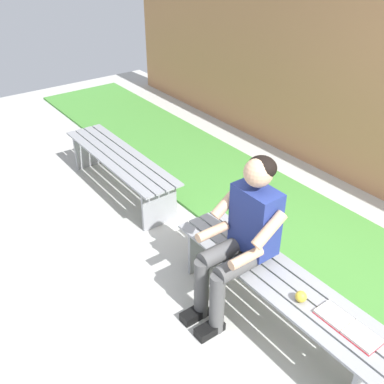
{
  "coord_description": "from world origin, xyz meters",
  "views": [
    {
      "loc": [
        -1.49,
        1.85,
        2.57
      ],
      "look_at": [
        0.8,
        0.15,
        0.79
      ],
      "focal_mm": 41.46,
      "sensor_mm": 36.0,
      "label": 1
    }
  ],
  "objects": [
    {
      "name": "bench_near",
      "position": [
        0.0,
        0.0,
        0.34
      ],
      "size": [
        1.82,
        0.43,
        0.44
      ],
      "rotation": [
        0.0,
        0.0,
        0.0
      ],
      "color": "gray",
      "rests_on": "ground"
    },
    {
      "name": "grass_strip",
      "position": [
        1.15,
        -1.02,
        0.01
      ],
      "size": [
        9.0,
        1.31,
        0.03
      ],
      "primitive_type": "cube",
      "color": "#478C38",
      "rests_on": "ground"
    },
    {
      "name": "person_seated",
      "position": [
        0.29,
        0.1,
        0.69
      ],
      "size": [
        0.5,
        0.69,
        1.25
      ],
      "color": "navy",
      "rests_on": "ground"
    },
    {
      "name": "apple",
      "position": [
        -0.24,
        0.05,
        0.48
      ],
      "size": [
        0.08,
        0.08,
        0.08
      ],
      "primitive_type": "sphere",
      "color": "gold",
      "rests_on": "bench_near"
    },
    {
      "name": "book_open",
      "position": [
        -0.56,
        -0.02,
        0.45
      ],
      "size": [
        0.41,
        0.16,
        0.02
      ],
      "rotation": [
        0.0,
        0.0,
        0.0
      ],
      "color": "white",
      "rests_on": "bench_near"
    },
    {
      "name": "ground_plane",
      "position": [
        1.15,
        1.0,
        -0.02
      ],
      "size": [
        10.0,
        7.0,
        0.04
      ],
      "primitive_type": "cube",
      "color": "#B2B2AD"
    },
    {
      "name": "bench_far",
      "position": [
        2.3,
        0.0,
        0.34
      ],
      "size": [
        1.77,
        0.43,
        0.44
      ],
      "rotation": [
        0.0,
        0.0,
        0.0
      ],
      "color": "gray",
      "rests_on": "ground"
    }
  ]
}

